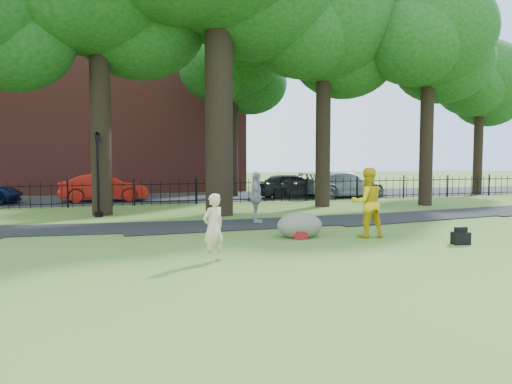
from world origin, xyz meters
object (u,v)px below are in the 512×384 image
object	(u,v)px
woman	(213,228)
red_sedan	(105,187)
man	(367,203)
lamppost	(98,175)
boulder	(300,224)

from	to	relation	value
woman	red_sedan	distance (m)	16.76
man	lamppost	xyz separation A→B (m)	(-7.46, 7.57, 0.62)
woman	man	xyz separation A→B (m)	(5.03, 1.99, 0.25)
boulder	red_sedan	world-z (taller)	red_sedan
woman	man	bearing A→B (deg)	175.12
boulder	red_sedan	size ratio (longest dim) A/B	0.30
boulder	man	bearing A→B (deg)	-17.68
lamppost	man	bearing A→B (deg)	-57.06
man	boulder	xyz separation A→B (m)	(-1.87, 0.60, -0.62)
man	boulder	size ratio (longest dim) A/B	1.50
boulder	woman	bearing A→B (deg)	-140.68
woman	lamppost	world-z (taller)	lamppost
woman	boulder	xyz separation A→B (m)	(3.16, 2.59, -0.37)
woman	man	distance (m)	5.41
man	boulder	bearing A→B (deg)	-11.20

